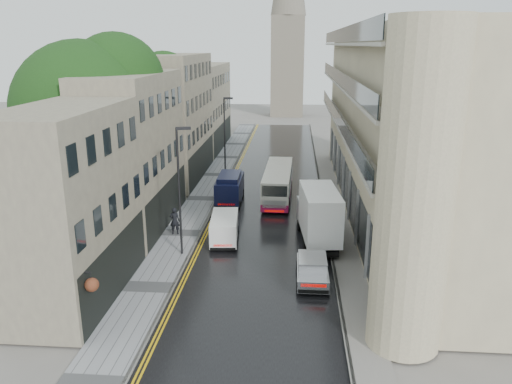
% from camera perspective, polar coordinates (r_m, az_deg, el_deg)
% --- Properties ---
extents(road, '(9.00, 85.00, 0.02)m').
position_cam_1_polar(road, '(43.10, 1.57, -1.04)').
color(road, black).
rests_on(road, ground).
extents(left_sidewalk, '(2.70, 85.00, 0.12)m').
position_cam_1_polar(left_sidewalk, '(43.75, -6.11, -0.79)').
color(left_sidewalk, gray).
rests_on(left_sidewalk, ground).
extents(right_sidewalk, '(1.80, 85.00, 0.12)m').
position_cam_1_polar(right_sidewalk, '(43.18, 8.74, -1.13)').
color(right_sidewalk, slate).
rests_on(right_sidewalk, ground).
extents(old_shop_row, '(4.50, 56.00, 12.00)m').
position_cam_1_polar(old_shop_row, '(45.56, -10.27, 7.41)').
color(old_shop_row, gray).
rests_on(old_shop_row, ground).
extents(modern_block, '(8.00, 40.00, 14.00)m').
position_cam_1_polar(modern_block, '(40.86, 16.24, 7.41)').
color(modern_block, beige).
rests_on(modern_block, ground).
extents(church_spire, '(6.40, 6.40, 40.00)m').
position_cam_1_polar(church_spire, '(95.81, 3.74, 20.68)').
color(church_spire, '#6E6557').
rests_on(church_spire, ground).
extents(tree_near, '(10.56, 10.56, 13.89)m').
position_cam_1_polar(tree_near, '(37.04, -18.79, 6.22)').
color(tree_near, black).
rests_on(tree_near, ground).
extents(tree_far, '(9.24, 9.24, 12.46)m').
position_cam_1_polar(tree_far, '(49.13, -12.55, 8.20)').
color(tree_far, black).
rests_on(tree_far, ground).
extents(cream_bus, '(2.42, 9.73, 2.64)m').
position_cam_1_polar(cream_bus, '(41.12, 0.90, 0.04)').
color(cream_bus, beige).
rests_on(cream_bus, road).
extents(white_lorry, '(2.92, 7.59, 3.89)m').
position_cam_1_polar(white_lorry, '(32.18, 5.73, -3.64)').
color(white_lorry, white).
rests_on(white_lorry, road).
extents(silver_hatchback, '(1.73, 3.93, 1.47)m').
position_cam_1_polar(silver_hatchback, '(27.59, 4.89, -9.91)').
color(silver_hatchback, '#B7B6BC').
rests_on(silver_hatchback, road).
extents(white_van, '(2.07, 4.22, 1.85)m').
position_cam_1_polar(white_van, '(32.91, -5.17, -5.05)').
color(white_van, white).
rests_on(white_van, road).
extents(navy_van, '(2.08, 5.07, 2.58)m').
position_cam_1_polar(navy_van, '(41.07, -4.58, -0.08)').
color(navy_van, black).
rests_on(navy_van, road).
extents(pedestrian, '(0.73, 0.49, 1.95)m').
position_cam_1_polar(pedestrian, '(35.58, -9.28, -3.27)').
color(pedestrian, black).
rests_on(pedestrian, left_sidewalk).
extents(lamp_post_near, '(0.93, 0.47, 8.12)m').
position_cam_1_polar(lamp_post_near, '(31.21, -8.76, -0.11)').
color(lamp_post_near, black).
rests_on(lamp_post_near, left_sidewalk).
extents(lamp_post_far, '(0.91, 0.24, 8.02)m').
position_cam_1_polar(lamp_post_far, '(48.87, -3.60, 6.03)').
color(lamp_post_far, black).
rests_on(lamp_post_far, left_sidewalk).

